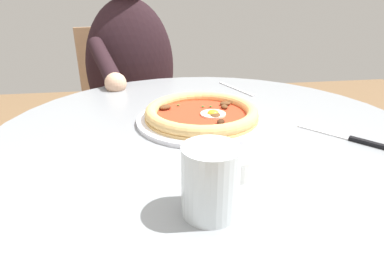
{
  "coord_description": "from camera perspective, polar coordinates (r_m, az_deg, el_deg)",
  "views": [
    {
      "loc": [
        0.14,
        0.65,
        1.0
      ],
      "look_at": [
        0.03,
        -0.02,
        0.72
      ],
      "focal_mm": 29.01,
      "sensor_mm": 36.0,
      "label": 1
    }
  ],
  "objects": [
    {
      "name": "dining_table",
      "position": [
        0.81,
        2.77,
        -11.85
      ],
      "size": [
        0.96,
        0.96,
        0.73
      ],
      "color": "gray",
      "rests_on": "ground"
    },
    {
      "name": "steak_knife",
      "position": [
        0.72,
        28.35,
        -2.09
      ],
      "size": [
        0.14,
        0.16,
        0.01
      ],
      "color": "silver",
      "rests_on": "dining_table"
    },
    {
      "name": "water_glass",
      "position": [
        0.42,
        3.37,
        -10.43
      ],
      "size": [
        0.08,
        0.08,
        0.1
      ],
      "color": "silver",
      "rests_on": "dining_table"
    },
    {
      "name": "pizza_on_plate",
      "position": [
        0.74,
        1.78,
        2.5
      ],
      "size": [
        0.31,
        0.31,
        0.04
      ],
      "color": "white",
      "rests_on": "dining_table"
    },
    {
      "name": "ramekin_capers",
      "position": [
        0.52,
        7.72,
        -6.56
      ],
      "size": [
        0.07,
        0.07,
        0.04
      ],
      "color": "white",
      "rests_on": "dining_table"
    },
    {
      "name": "cafe_chair_diner",
      "position": [
        1.55,
        -11.83,
        4.31
      ],
      "size": [
        0.53,
        0.53,
        0.88
      ],
      "color": "#957050",
      "rests_on": "ground"
    },
    {
      "name": "fork_utensil",
      "position": [
        1.02,
        8.03,
        7.17
      ],
      "size": [
        0.07,
        0.18,
        0.0
      ],
      "color": "#BCBCC1",
      "rests_on": "dining_table"
    },
    {
      "name": "diner_person",
      "position": [
        1.41,
        -10.48,
        2.74
      ],
      "size": [
        0.42,
        0.55,
        1.18
      ],
      "color": "#282833",
      "rests_on": "ground"
    }
  ]
}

